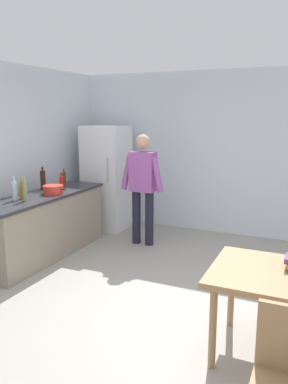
{
  "coord_description": "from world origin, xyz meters",
  "views": [
    {
      "loc": [
        1.44,
        -3.36,
        1.99
      ],
      "look_at": [
        -0.53,
        0.97,
        1.02
      ],
      "focal_mm": 35.85,
      "sensor_mm": 36.0,
      "label": 1
    }
  ],
  "objects_px": {
    "refrigerator": "(107,178)",
    "person": "(143,182)",
    "bottle_water_clear": "(15,191)",
    "bottle_wine_dark": "(43,180)",
    "bottle_vinegar_tall": "(25,190)",
    "bottle_sauce_red": "(61,182)",
    "bottle_beer_brown": "(64,179)",
    "bottle_oil_amber": "(22,190)",
    "cooking_pot": "(53,190)"
  },
  "relations": [
    {
      "from": "refrigerator",
      "to": "person",
      "type": "height_order",
      "value": "refrigerator"
    },
    {
      "from": "bottle_water_clear",
      "to": "bottle_wine_dark",
      "type": "distance_m",
      "value": 0.74
    },
    {
      "from": "bottle_vinegar_tall",
      "to": "bottle_sauce_red",
      "type": "xyz_separation_m",
      "value": [
        -0.09,
        0.89,
        -0.04
      ]
    },
    {
      "from": "bottle_water_clear",
      "to": "bottle_wine_dark",
      "type": "height_order",
      "value": "bottle_wine_dark"
    },
    {
      "from": "refrigerator",
      "to": "bottle_wine_dark",
      "type": "distance_m",
      "value": 1.36
    },
    {
      "from": "bottle_beer_brown",
      "to": "bottle_wine_dark",
      "type": "bearing_deg",
      "value": -100.0
    },
    {
      "from": "person",
      "to": "bottle_sauce_red",
      "type": "height_order",
      "value": "person"
    },
    {
      "from": "bottle_water_clear",
      "to": "bottle_sauce_red",
      "type": "height_order",
      "value": "bottle_water_clear"
    },
    {
      "from": "bottle_vinegar_tall",
      "to": "bottle_beer_brown",
      "type": "height_order",
      "value": "bottle_vinegar_tall"
    },
    {
      "from": "person",
      "to": "bottle_oil_amber",
      "type": "bearing_deg",
      "value": -128.99
    },
    {
      "from": "bottle_sauce_red",
      "to": "person",
      "type": "bearing_deg",
      "value": 28.18
    },
    {
      "from": "cooking_pot",
      "to": "bottle_vinegar_tall",
      "type": "relative_size",
      "value": 1.25
    },
    {
      "from": "person",
      "to": "bottle_vinegar_tall",
      "type": "bearing_deg",
      "value": -124.01
    },
    {
      "from": "bottle_beer_brown",
      "to": "bottle_wine_dark",
      "type": "height_order",
      "value": "bottle_wine_dark"
    },
    {
      "from": "bottle_water_clear",
      "to": "bottle_sauce_red",
      "type": "xyz_separation_m",
      "value": [
        0.06,
        0.92,
        -0.03
      ]
    },
    {
      "from": "refrigerator",
      "to": "cooking_pot",
      "type": "bearing_deg",
      "value": -89.61
    },
    {
      "from": "bottle_wine_dark",
      "to": "bottle_vinegar_tall",
      "type": "bearing_deg",
      "value": -68.27
    },
    {
      "from": "bottle_beer_brown",
      "to": "bottle_wine_dark",
      "type": "relative_size",
      "value": 0.76
    },
    {
      "from": "person",
      "to": "bottle_water_clear",
      "type": "bearing_deg",
      "value": -127.26
    },
    {
      "from": "person",
      "to": "bottle_vinegar_tall",
      "type": "distance_m",
      "value": 1.77
    },
    {
      "from": "bottle_vinegar_tall",
      "to": "refrigerator",
      "type": "bearing_deg",
      "value": 88.91
    },
    {
      "from": "bottle_wine_dark",
      "to": "bottle_sauce_red",
      "type": "distance_m",
      "value": 0.27
    },
    {
      "from": "bottle_beer_brown",
      "to": "bottle_sauce_red",
      "type": "height_order",
      "value": "bottle_beer_brown"
    },
    {
      "from": "refrigerator",
      "to": "cooking_pot",
      "type": "relative_size",
      "value": 4.5
    },
    {
      "from": "person",
      "to": "bottle_wine_dark",
      "type": "height_order",
      "value": "person"
    },
    {
      "from": "bottle_oil_amber",
      "to": "refrigerator",
      "type": "bearing_deg",
      "value": 85.05
    },
    {
      "from": "bottle_wine_dark",
      "to": "bottle_sauce_red",
      "type": "relative_size",
      "value": 1.42
    },
    {
      "from": "bottle_wine_dark",
      "to": "bottle_sauce_red",
      "type": "height_order",
      "value": "bottle_wine_dark"
    },
    {
      "from": "refrigerator",
      "to": "bottle_vinegar_tall",
      "type": "height_order",
      "value": "refrigerator"
    },
    {
      "from": "bottle_oil_amber",
      "to": "bottle_sauce_red",
      "type": "relative_size",
      "value": 1.17
    },
    {
      "from": "person",
      "to": "cooking_pot",
      "type": "xyz_separation_m",
      "value": [
        -0.94,
        -0.95,
        -0.02
      ]
    },
    {
      "from": "bottle_water_clear",
      "to": "bottle_wine_dark",
      "type": "bearing_deg",
      "value": 100.27
    },
    {
      "from": "person",
      "to": "bottle_wine_dark",
      "type": "relative_size",
      "value": 5.0
    },
    {
      "from": "refrigerator",
      "to": "bottle_water_clear",
      "type": "relative_size",
      "value": 6.0
    },
    {
      "from": "refrigerator",
      "to": "cooking_pot",
      "type": "xyz_separation_m",
      "value": [
        0.01,
        -1.51,
        0.06
      ]
    },
    {
      "from": "bottle_wine_dark",
      "to": "refrigerator",
      "type": "bearing_deg",
      "value": 76.42
    },
    {
      "from": "bottle_vinegar_tall",
      "to": "bottle_sauce_red",
      "type": "relative_size",
      "value": 1.33
    },
    {
      "from": "bottle_oil_amber",
      "to": "bottle_sauce_red",
      "type": "bearing_deg",
      "value": 87.19
    },
    {
      "from": "cooking_pot",
      "to": "bottle_vinegar_tall",
      "type": "height_order",
      "value": "bottle_vinegar_tall"
    },
    {
      "from": "cooking_pot",
      "to": "bottle_sauce_red",
      "type": "xyz_separation_m",
      "value": [
        -0.14,
        0.38,
        0.04
      ]
    },
    {
      "from": "refrigerator",
      "to": "bottle_beer_brown",
      "type": "height_order",
      "value": "refrigerator"
    },
    {
      "from": "cooking_pot",
      "to": "bottle_oil_amber",
      "type": "bearing_deg",
      "value": -112.65
    },
    {
      "from": "bottle_vinegar_tall",
      "to": "bottle_wine_dark",
      "type": "distance_m",
      "value": 0.76
    },
    {
      "from": "cooking_pot",
      "to": "refrigerator",
      "type": "bearing_deg",
      "value": 90.39
    },
    {
      "from": "person",
      "to": "bottle_sauce_red",
      "type": "bearing_deg",
      "value": -151.82
    },
    {
      "from": "bottle_water_clear",
      "to": "bottle_beer_brown",
      "type": "bearing_deg",
      "value": 92.96
    },
    {
      "from": "bottle_beer_brown",
      "to": "bottle_sauce_red",
      "type": "relative_size",
      "value": 1.08
    },
    {
      "from": "bottle_water_clear",
      "to": "bottle_oil_amber",
      "type": "bearing_deg",
      "value": 80.82
    },
    {
      "from": "refrigerator",
      "to": "bottle_wine_dark",
      "type": "bearing_deg",
      "value": -103.58
    },
    {
      "from": "bottle_beer_brown",
      "to": "bottle_sauce_red",
      "type": "bearing_deg",
      "value": -63.09
    }
  ]
}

